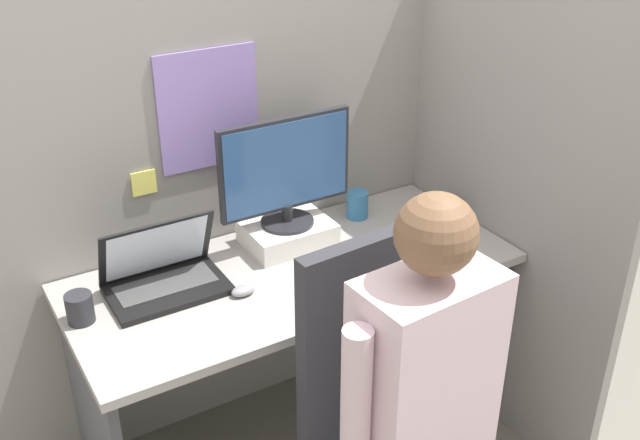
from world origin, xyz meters
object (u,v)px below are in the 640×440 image
at_px(stapler, 441,213).
at_px(person, 436,421).
at_px(monitor, 286,170).
at_px(laptop, 164,276).
at_px(pen_cup, 80,308).
at_px(office_chair, 393,440).
at_px(paper_box, 288,233).
at_px(carrot_toy, 401,264).
at_px(coffee_mug, 357,205).

distance_m(stapler, person, 1.07).
xyz_separation_m(monitor, laptop, (-0.46, -0.06, -0.23)).
relative_size(person, pen_cup, 14.95).
bearing_deg(office_chair, person, -93.80).
bearing_deg(stapler, paper_box, 166.53).
bearing_deg(laptop, monitor, 7.49).
height_order(monitor, laptop, monitor).
bearing_deg(stapler, laptop, 175.74).
relative_size(stapler, carrot_toy, 1.00).
height_order(monitor, pen_cup, monitor).
relative_size(monitor, carrot_toy, 3.13).
xyz_separation_m(person, pen_cup, (-0.61, 0.87, 0.03)).
bearing_deg(office_chair, carrot_toy, 52.52).
bearing_deg(coffee_mug, stapler, -35.18).
height_order(laptop, person, person).
xyz_separation_m(stapler, pen_cup, (-1.29, 0.04, 0.02)).
xyz_separation_m(coffee_mug, pen_cup, (-1.04, -0.14, -0.01)).
bearing_deg(pen_cup, office_chair, -48.09).
height_order(laptop, pen_cup, laptop).
relative_size(laptop, pen_cup, 3.99).
xyz_separation_m(paper_box, carrot_toy, (0.23, -0.34, -0.02)).
distance_m(monitor, stapler, 0.63).
xyz_separation_m(carrot_toy, coffee_mug, (0.08, 0.38, 0.03)).
distance_m(paper_box, person, 0.97).
distance_m(laptop, coffee_mug, 0.78).
relative_size(paper_box, stapler, 1.92).
height_order(office_chair, person, person).
height_order(carrot_toy, pen_cup, pen_cup).
bearing_deg(monitor, paper_box, -90.00).
xyz_separation_m(carrot_toy, person, (-0.36, -0.62, -0.00)).
height_order(monitor, office_chair, monitor).
distance_m(stapler, coffee_mug, 0.31).
bearing_deg(person, coffee_mug, 66.60).
bearing_deg(monitor, pen_cup, -172.46).
bearing_deg(laptop, pen_cup, -172.38).
height_order(paper_box, laptop, laptop).
xyz_separation_m(monitor, pen_cup, (-0.73, -0.10, -0.23)).
height_order(laptop, stapler, laptop).
bearing_deg(carrot_toy, stapler, 31.79).
bearing_deg(paper_box, pen_cup, -172.67).
relative_size(paper_box, carrot_toy, 1.92).
xyz_separation_m(stapler, carrot_toy, (-0.33, -0.20, -0.01)).
bearing_deg(office_chair, stapler, 44.11).
relative_size(coffee_mug, pen_cup, 1.13).
bearing_deg(office_chair, pen_cup, 131.91).
bearing_deg(carrot_toy, laptop, 158.08).
distance_m(stapler, pen_cup, 1.30).
height_order(paper_box, carrot_toy, paper_box).
relative_size(paper_box, pen_cup, 3.22).
bearing_deg(person, paper_box, 82.76).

